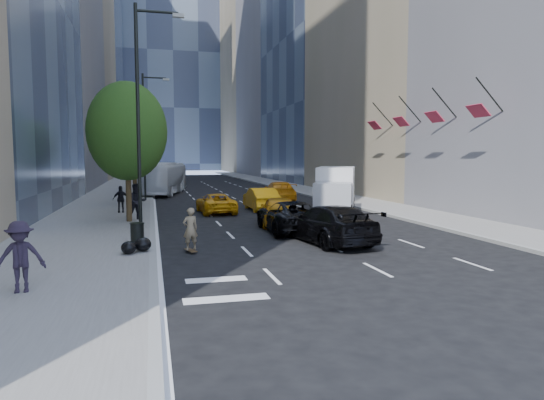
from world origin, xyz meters
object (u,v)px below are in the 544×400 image
object	(u,v)px
black_sedan_mercedes	(328,224)
skateboarder	(190,232)
black_sedan_lincoln	(290,216)
trash_can	(137,233)
box_truck	(335,191)
city_bus	(164,178)

from	to	relation	value
black_sedan_mercedes	skateboarder	bearing A→B (deg)	-1.12
black_sedan_lincoln	black_sedan_mercedes	bearing A→B (deg)	102.44
skateboarder	trash_can	world-z (taller)	skateboarder
skateboarder	black_sedan_lincoln	size ratio (longest dim) A/B	0.30
skateboarder	box_truck	xyz separation A→B (m)	(9.73, 9.96, 0.71)
city_bus	box_truck	xyz separation A→B (m)	(9.92, -19.62, -0.03)
box_truck	trash_can	size ratio (longest dim) A/B	8.28
skateboarder	box_truck	distance (m)	13.94
skateboarder	black_sedan_mercedes	world-z (taller)	black_sedan_mercedes
trash_can	box_truck	bearing A→B (deg)	35.10
black_sedan_mercedes	trash_can	size ratio (longest dim) A/B	7.03
trash_can	city_bus	bearing A→B (deg)	86.30
city_bus	trash_can	xyz separation A→B (m)	(-1.80, -27.85, -0.99)
black_sedan_mercedes	box_truck	bearing A→B (deg)	-121.22
black_sedan_lincoln	black_sedan_mercedes	distance (m)	3.45
black_sedan_lincoln	city_bus	size ratio (longest dim) A/B	0.49
skateboarder	trash_can	distance (m)	2.65
skateboarder	box_truck	bearing A→B (deg)	-150.82
black_sedan_lincoln	black_sedan_mercedes	world-z (taller)	black_sedan_mercedes
city_bus	black_sedan_mercedes	bearing A→B (deg)	-65.98
city_bus	skateboarder	bearing A→B (deg)	-77.36
skateboarder	black_sedan_mercedes	xyz separation A→B (m)	(5.81, 0.73, 0.00)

